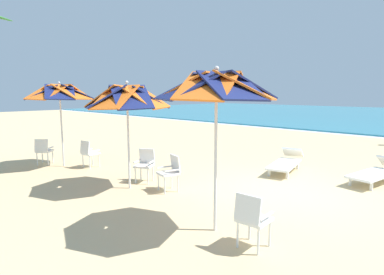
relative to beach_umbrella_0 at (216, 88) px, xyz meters
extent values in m
plane|color=#D3B784|center=(-0.17, 2.56, -2.41)|extent=(80.00, 80.00, 0.00)
cylinder|color=silver|center=(0.00, 0.00, -1.25)|extent=(0.05, 0.05, 2.31)
cube|color=orange|center=(0.45, 0.18, 0.04)|extent=(1.12, 1.05, 0.47)
cube|color=navy|center=(0.18, 0.45, 0.04)|extent=(1.06, 1.10, 0.47)
cube|color=orange|center=(-0.18, 0.45, 0.04)|extent=(1.05, 1.12, 0.47)
cube|color=navy|center=(-0.45, 0.18, 0.04)|extent=(1.10, 1.06, 0.47)
cube|color=orange|center=(-0.45, -0.18, 0.04)|extent=(1.12, 1.05, 0.47)
cube|color=navy|center=(-0.18, -0.45, 0.04)|extent=(1.06, 1.10, 0.47)
cube|color=orange|center=(0.18, -0.45, 0.04)|extent=(1.05, 1.12, 0.47)
cube|color=navy|center=(0.45, -0.18, 0.04)|extent=(1.10, 1.06, 0.47)
sphere|color=silver|center=(0.00, 0.00, 0.32)|extent=(0.08, 0.08, 0.08)
cube|color=white|center=(0.80, -0.04, -1.97)|extent=(0.46, 0.46, 0.05)
cube|color=white|center=(0.81, -0.24, -1.75)|extent=(0.42, 0.12, 0.40)
cube|color=white|center=(0.60, -0.05, -1.86)|extent=(0.06, 0.40, 0.03)
cube|color=white|center=(1.00, -0.03, -1.86)|extent=(0.06, 0.40, 0.03)
cylinder|color=white|center=(0.62, 0.13, -2.20)|extent=(0.04, 0.04, 0.41)
cylinder|color=white|center=(0.97, 0.15, -2.20)|extent=(0.04, 0.04, 0.41)
cylinder|color=white|center=(0.63, -0.22, -2.20)|extent=(0.04, 0.04, 0.41)
cylinder|color=white|center=(0.99, -0.21, -2.20)|extent=(0.04, 0.04, 0.41)
cylinder|color=silver|center=(-3.05, 0.37, -1.38)|extent=(0.05, 0.05, 2.05)
cube|color=orange|center=(-2.58, 0.56, -0.16)|extent=(1.11, 1.09, 0.56)
cube|color=navy|center=(-2.86, 0.84, -0.16)|extent=(1.08, 1.14, 0.56)
cube|color=orange|center=(-3.24, 0.84, -0.16)|extent=(1.09, 1.11, 0.56)
cube|color=navy|center=(-3.51, 0.56, -0.16)|extent=(1.14, 1.08, 0.56)
cube|color=orange|center=(-3.51, 0.18, -0.16)|extent=(1.11, 1.09, 0.56)
cube|color=navy|center=(-3.24, -0.09, -0.16)|extent=(1.08, 1.14, 0.56)
cube|color=orange|center=(-2.86, -0.09, -0.16)|extent=(1.09, 1.11, 0.56)
cube|color=navy|center=(-2.58, 0.18, -0.16)|extent=(1.14, 1.08, 0.56)
sphere|color=silver|center=(-3.05, 0.37, 0.17)|extent=(0.08, 0.08, 0.08)
cube|color=white|center=(-3.22, 0.96, -1.97)|extent=(0.60, 0.60, 0.05)
cube|color=white|center=(-3.32, 1.13, -1.75)|extent=(0.41, 0.29, 0.40)
cube|color=white|center=(-3.05, 1.06, -1.86)|extent=(0.23, 0.36, 0.03)
cube|color=white|center=(-3.40, 0.86, -1.86)|extent=(0.23, 0.36, 0.03)
cylinder|color=white|center=(-2.98, 0.90, -2.20)|extent=(0.04, 0.04, 0.41)
cylinder|color=white|center=(-3.29, 0.72, -2.20)|extent=(0.04, 0.04, 0.41)
cylinder|color=white|center=(-3.16, 1.20, -2.20)|extent=(0.04, 0.04, 0.41)
cylinder|color=white|center=(-3.46, 1.03, -2.20)|extent=(0.04, 0.04, 0.41)
cube|color=white|center=(-2.19, 0.88, -1.97)|extent=(0.54, 0.54, 0.05)
cube|color=white|center=(-2.14, 1.07, -1.75)|extent=(0.43, 0.20, 0.40)
cube|color=white|center=(-2.00, 0.83, -1.86)|extent=(0.15, 0.39, 0.03)
cube|color=white|center=(-2.38, 0.94, -1.86)|extent=(0.15, 0.39, 0.03)
cylinder|color=white|center=(-2.07, 0.66, -2.20)|extent=(0.04, 0.04, 0.41)
cylinder|color=white|center=(-2.41, 0.76, -2.20)|extent=(0.04, 0.04, 0.41)
cylinder|color=white|center=(-1.97, 1.00, -2.20)|extent=(0.04, 0.04, 0.41)
cylinder|color=white|center=(-2.31, 1.10, -2.20)|extent=(0.04, 0.04, 0.41)
cylinder|color=silver|center=(-6.52, 0.26, -1.30)|extent=(0.05, 0.05, 2.23)
cube|color=orange|center=(-6.05, 0.45, -0.04)|extent=(1.19, 1.11, 0.49)
cube|color=navy|center=(-6.33, 0.73, -0.04)|extent=(1.12, 1.16, 0.49)
cube|color=orange|center=(-6.72, 0.73, -0.04)|extent=(1.11, 1.19, 0.49)
cube|color=navy|center=(-6.99, 0.45, -0.04)|extent=(1.16, 1.12, 0.49)
cube|color=orange|center=(-6.99, 0.06, -0.04)|extent=(1.19, 1.11, 0.49)
cube|color=navy|center=(-6.72, -0.21, -0.04)|extent=(1.12, 1.16, 0.49)
cube|color=orange|center=(-6.33, -0.21, -0.04)|extent=(1.11, 1.19, 0.49)
cube|color=navy|center=(-6.05, 0.06, -0.04)|extent=(1.16, 1.12, 0.49)
sphere|color=silver|center=(-6.52, 0.26, 0.24)|extent=(0.08, 0.08, 0.08)
cube|color=white|center=(-5.79, 0.82, -1.97)|extent=(0.49, 0.49, 0.05)
cube|color=white|center=(-5.76, 0.62, -1.75)|extent=(0.43, 0.15, 0.40)
cube|color=white|center=(-5.98, 0.79, -1.86)|extent=(0.09, 0.40, 0.03)
cube|color=white|center=(-5.59, 0.84, -1.86)|extent=(0.09, 0.40, 0.03)
cylinder|color=white|center=(-5.98, 0.97, -2.20)|extent=(0.04, 0.04, 0.41)
cylinder|color=white|center=(-5.63, 1.01, -2.20)|extent=(0.04, 0.04, 0.41)
cylinder|color=white|center=(-5.94, 0.62, -2.20)|extent=(0.04, 0.04, 0.41)
cylinder|color=white|center=(-5.59, 0.66, -2.20)|extent=(0.04, 0.04, 0.41)
cube|color=white|center=(-7.26, -0.04, -1.97)|extent=(0.62, 0.62, 0.05)
cube|color=white|center=(-7.12, -0.18, -1.75)|extent=(0.37, 0.36, 0.40)
cube|color=white|center=(-7.40, -0.17, -1.86)|extent=(0.30, 0.32, 0.03)
cube|color=white|center=(-7.11, 0.10, -1.86)|extent=(0.30, 0.32, 0.03)
cylinder|color=white|center=(-7.51, -0.03, -2.20)|extent=(0.04, 0.04, 0.41)
cylinder|color=white|center=(-7.25, 0.21, -2.20)|extent=(0.04, 0.04, 0.41)
cylinder|color=white|center=(-7.26, -0.29, -2.20)|extent=(0.04, 0.04, 0.41)
cylinder|color=white|center=(-7.01, -0.04, -2.20)|extent=(0.04, 0.04, 0.41)
cube|color=white|center=(1.17, 4.98, -2.16)|extent=(0.92, 1.78, 0.06)
cube|color=white|center=(1.32, 4.30, -2.30)|extent=(0.06, 0.06, 0.22)
cube|color=white|center=(0.81, 4.39, -2.30)|extent=(0.06, 0.06, 0.22)
cube|color=white|center=(1.03, 5.65, -2.30)|extent=(0.06, 0.06, 0.22)
cube|color=white|center=(-1.03, 4.43, -2.16)|extent=(1.02, 1.80, 0.06)
cube|color=white|center=(-1.28, 5.45, -1.97)|extent=(0.70, 0.61, 0.36)
cube|color=white|center=(-0.64, 3.87, -2.30)|extent=(0.06, 0.06, 0.22)
cube|color=white|center=(-1.14, 3.75, -2.30)|extent=(0.06, 0.06, 0.22)
cube|color=white|center=(-0.93, 5.11, -2.30)|extent=(0.06, 0.06, 0.22)
cube|color=white|center=(-1.43, 4.99, -2.30)|extent=(0.06, 0.06, 0.22)
camera|label=1|loc=(3.25, -3.93, -0.07)|focal=29.19mm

